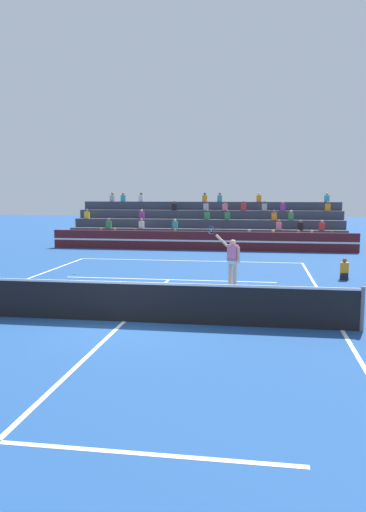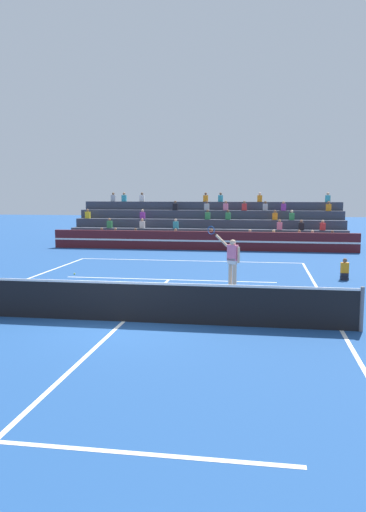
{
  "view_description": "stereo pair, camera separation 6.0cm",
  "coord_description": "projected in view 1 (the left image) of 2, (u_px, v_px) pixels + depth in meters",
  "views": [
    {
      "loc": [
        3.46,
        -12.32,
        3.34
      ],
      "look_at": [
        0.76,
        5.15,
        1.1
      ],
      "focal_mm": 35.0,
      "sensor_mm": 36.0,
      "label": 1
    },
    {
      "loc": [
        3.52,
        -12.31,
        3.34
      ],
      "look_at": [
        0.76,
        5.15,
        1.1
      ],
      "focal_mm": 35.0,
      "sensor_mm": 36.0,
      "label": 2
    }
  ],
  "objects": [
    {
      "name": "tennis_player",
      "position": [
        232.0,
        260.0,
        17.7
      ],
      "size": [
        1.27,
        0.77,
        2.21
      ],
      "color": "beige",
      "rests_on": "ground"
    },
    {
      "name": "ground_plane",
      "position": [
        124.0,
        322.0,
        13.03
      ],
      "size": [
        120.0,
        120.0,
        0.0
      ],
      "primitive_type": "plane",
      "color": "navy"
    },
    {
      "name": "ball_kid_courtside",
      "position": [
        344.0,
        271.0,
        19.29
      ],
      "size": [
        0.3,
        0.36,
        0.84
      ],
      "color": "black",
      "rests_on": "ground"
    },
    {
      "name": "court_lines",
      "position": [
        124.0,
        321.0,
        13.03
      ],
      "size": [
        11.1,
        23.9,
        0.01
      ],
      "color": "white",
      "rests_on": "ground"
    },
    {
      "name": "tennis_ball",
      "position": [
        74.0,
        274.0,
        20.51
      ],
      "size": [
        0.07,
        0.07,
        0.07
      ],
      "primitive_type": "sphere",
      "color": "#C6DB33",
      "rests_on": "ground"
    },
    {
      "name": "bleacher_stand",
      "position": [
        207.0,
        228.0,
        32.97
      ],
      "size": [
        17.4,
        4.75,
        3.38
      ],
      "color": "#383D4C",
      "rests_on": "ground"
    },
    {
      "name": "sponsor_banner_wall",
      "position": [
        200.0,
        241.0,
        29.3
      ],
      "size": [
        18.0,
        0.26,
        1.1
      ],
      "color": "#51191E",
      "rests_on": "ground"
    },
    {
      "name": "tennis_net",
      "position": [
        124.0,
        301.0,
        12.96
      ],
      "size": [
        12.0,
        0.1,
        1.1
      ],
      "color": "slate",
      "rests_on": "ground"
    }
  ]
}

